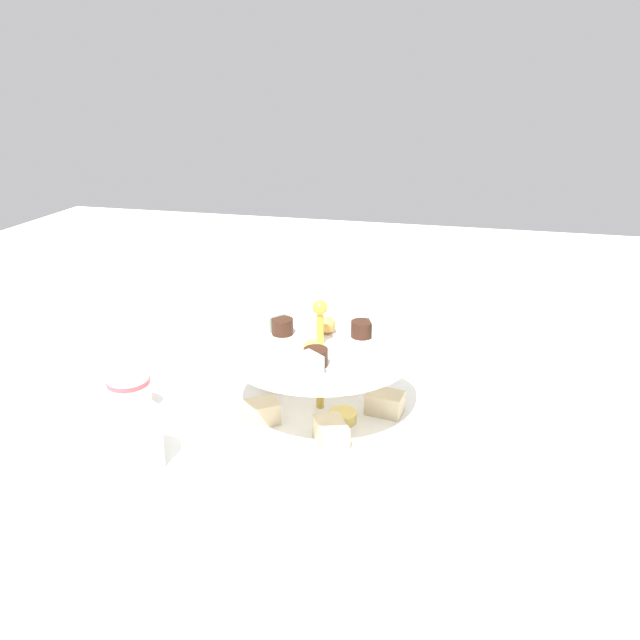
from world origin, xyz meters
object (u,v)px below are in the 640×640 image
Objects in this scene: water_glass_tall_right at (371,309)px; teacup_with_saucer at (130,396)px; butter_knife_right at (202,347)px; tiered_serving_stand at (320,384)px; water_glass_short_left at (135,440)px; butter_knife_left at (546,434)px.

water_glass_tall_right is 0.42m from teacup_with_saucer.
water_glass_tall_right reaches higher than butter_knife_right.
tiered_serving_stand reaches higher than teacup_with_saucer.
water_glass_short_left is at bearing 44.20° from butter_knife_right.
tiered_serving_stand is 3.41× the size of teacup_with_saucer.
butter_knife_right is at bearing 88.40° from teacup_with_saucer.
water_glass_tall_right is 1.48× the size of teacup_with_saucer.
water_glass_short_left is (-0.21, -0.42, -0.03)m from water_glass_tall_right.
water_glass_short_left is (-0.18, -0.17, -0.01)m from tiered_serving_stand.
teacup_with_saucer is 0.53× the size of butter_knife_right.
tiered_serving_stand is 2.30× the size of water_glass_tall_right.
teacup_with_saucer is at bearing 31.10° from butter_knife_right.
water_glass_tall_right is 1.78× the size of water_glass_short_left.
butter_knife_right is (0.01, 0.22, -0.02)m from teacup_with_saucer.
water_glass_short_left reaches higher than butter_knife_left.
tiered_serving_stand reaches higher than water_glass_tall_right.
teacup_with_saucer reaches higher than butter_knife_right.
butter_knife_left is (0.48, 0.19, -0.04)m from water_glass_short_left.
butter_knife_left is at bearing 107.63° from butter_knife_right.
water_glass_short_left is 0.14m from teacup_with_saucer.
water_glass_tall_right is 0.36m from butter_knife_left.
tiered_serving_stand is 0.25m from water_glass_short_left.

